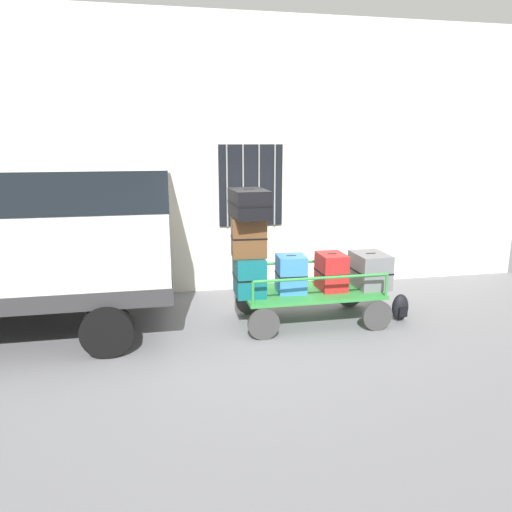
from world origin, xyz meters
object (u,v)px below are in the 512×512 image
object	(u,v)px
suitcase_left_top	(249,203)
suitcase_midright_bottom	(370,270)
luggage_cart	(311,297)
suitcase_left_middle	(249,237)
suitcase_midleft_bottom	(291,274)
backpack	(400,308)
suitcase_left_bottom	(250,276)
suitcase_center_bottom	(331,272)

from	to	relation	value
suitcase_left_top	suitcase_midright_bottom	world-z (taller)	suitcase_left_top
luggage_cart	suitcase_left_middle	size ratio (longest dim) A/B	3.69
suitcase_midleft_bottom	suitcase_midright_bottom	distance (m)	1.32
luggage_cart	backpack	distance (m)	1.45
suitcase_left_bottom	suitcase_midright_bottom	size ratio (longest dim) A/B	0.87
suitcase_center_bottom	suitcase_left_middle	bearing A→B (deg)	178.87
luggage_cart	suitcase_left_top	xyz separation A→B (m)	(-0.99, 0.01, 1.51)
suitcase_midright_bottom	suitcase_midleft_bottom	bearing A→B (deg)	-179.02
suitcase_midright_bottom	backpack	distance (m)	0.77
suitcase_left_middle	suitcase_midright_bottom	distance (m)	2.07
suitcase_left_bottom	suitcase_midleft_bottom	size ratio (longest dim) A/B	1.01
backpack	luggage_cart	bearing A→B (deg)	170.34
suitcase_left_bottom	suitcase_left_middle	bearing A→B (deg)	90.00
luggage_cart	suitcase_midleft_bottom	size ratio (longest dim) A/B	3.82
suitcase_left_middle	suitcase_left_top	bearing A→B (deg)	-90.00
suitcase_left_middle	backpack	bearing A→B (deg)	-6.66
luggage_cart	suitcase_midright_bottom	bearing A→B (deg)	1.62
luggage_cart	suitcase_midleft_bottom	distance (m)	0.52
suitcase_left_middle	suitcase_midright_bottom	size ratio (longest dim) A/B	0.89
suitcase_center_bottom	suitcase_midright_bottom	size ratio (longest dim) A/B	0.86
luggage_cart	suitcase_midright_bottom	size ratio (longest dim) A/B	3.28
suitcase_left_top	suitcase_midleft_bottom	bearing A→B (deg)	-0.28
suitcase_center_bottom	suitcase_midleft_bottom	bearing A→B (deg)	-179.30
suitcase_left_bottom	suitcase_midleft_bottom	world-z (taller)	suitcase_left_bottom
suitcase_left_top	suitcase_left_middle	bearing A→B (deg)	90.00
suitcase_midleft_bottom	suitcase_left_top	bearing A→B (deg)	179.72
suitcase_midright_bottom	backpack	xyz separation A→B (m)	(0.43, -0.27, -0.57)
suitcase_left_bottom	suitcase_center_bottom	distance (m)	1.32
suitcase_midleft_bottom	suitcase_center_bottom	xyz separation A→B (m)	(0.66, 0.01, -0.00)
suitcase_center_bottom	suitcase_left_bottom	bearing A→B (deg)	-178.67
luggage_cart	suitcase_midright_bottom	distance (m)	1.06
suitcase_left_middle	backpack	distance (m)	2.70
suitcase_midleft_bottom	suitcase_midright_bottom	world-z (taller)	suitcase_midleft_bottom
suitcase_center_bottom	suitcase_midright_bottom	world-z (taller)	suitcase_center_bottom
suitcase_midright_bottom	suitcase_left_top	bearing A→B (deg)	-179.44
suitcase_left_top	suitcase_midright_bottom	bearing A→B (deg)	0.56
suitcase_left_top	suitcase_center_bottom	size ratio (longest dim) A/B	1.41
suitcase_center_bottom	luggage_cart	bearing A→B (deg)	-177.68
suitcase_left_bottom	suitcase_midright_bottom	distance (m)	1.98
suitcase_left_top	suitcase_midright_bottom	size ratio (longest dim) A/B	1.21
suitcase_left_top	suitcase_center_bottom	xyz separation A→B (m)	(1.32, 0.00, -1.11)
suitcase_left_bottom	suitcase_midleft_bottom	xyz separation A→B (m)	(0.66, 0.02, -0.00)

